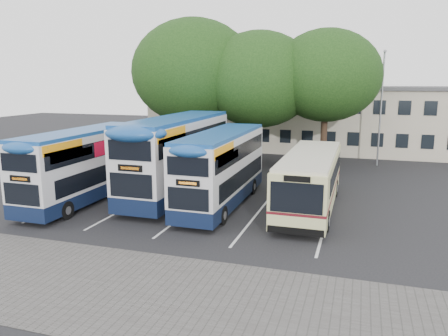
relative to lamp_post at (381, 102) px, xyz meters
name	(u,v)px	position (x,y,z in m)	size (l,w,h in m)	color
ground	(239,244)	(-6.00, -19.97, -5.08)	(120.00, 120.00, 0.00)	black
paving_strip	(139,291)	(-8.00, -24.97, -5.08)	(40.00, 6.00, 0.01)	#595654
bay_lines	(198,205)	(-9.75, -14.97, -5.08)	(14.12, 11.00, 0.01)	silver
depot_building	(313,118)	(-6.00, 7.02, -1.93)	(32.40, 8.40, 6.20)	#B6AD92
lamp_post	(381,102)	(0.00, 0.00, 0.00)	(0.25, 1.05, 9.06)	gray
tree_left	(194,72)	(-14.70, -2.66, 2.35)	(10.08, 10.08, 11.72)	black
tree_mid	(259,80)	(-9.24, -2.70, 1.73)	(8.81, 8.81, 10.57)	black
tree_right	(326,76)	(-4.13, -2.17, 2.02)	(8.21, 8.21, 10.61)	black
bus_dd_left	(85,162)	(-16.13, -16.06, -2.84)	(2.37, 9.79, 4.08)	#0E1935
bus_dd_mid	(178,152)	(-11.68, -13.17, -2.51)	(2.72, 11.21, 4.67)	#0E1935
bus_dd_right	(222,165)	(-8.50, -14.51, -2.85)	(2.36, 9.75, 4.06)	#0E1935
bus_single	(310,177)	(-3.80, -13.74, -3.37)	(2.59, 10.16, 3.03)	beige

